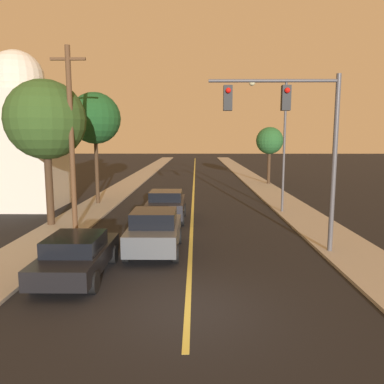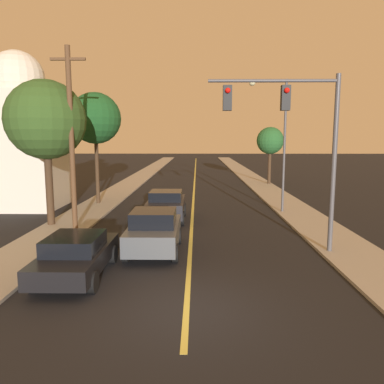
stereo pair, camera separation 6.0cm
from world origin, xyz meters
name	(u,v)px [view 1 (the left image)]	position (x,y,z in m)	size (l,w,h in m)	color
ground_plane	(188,311)	(0.00, 0.00, 0.00)	(200.00, 200.00, 0.00)	black
road_surface	(194,175)	(0.00, 36.00, 0.01)	(9.92, 80.00, 0.01)	black
sidewalk_left	(143,174)	(-6.21, 36.00, 0.06)	(2.50, 80.00, 0.12)	#9E998E
sidewalk_right	(246,175)	(6.21, 36.00, 0.06)	(2.50, 80.00, 0.12)	#9E998E
car_near_lane_front	(155,231)	(-1.39, 4.96, 0.85)	(2.00, 3.91, 1.68)	#474C51
car_near_lane_second	(166,205)	(-1.39, 10.66, 0.85)	(2.02, 3.87, 1.63)	black
car_outer_lane_front	(77,255)	(-3.57, 2.34, 0.72)	(1.94, 4.20, 1.39)	black
traffic_signal_mast	(296,127)	(3.88, 4.88, 4.82)	(4.79, 0.42, 6.59)	#47474C
streetlamp_right	(276,128)	(4.81, 12.73, 4.98)	(2.19, 0.36, 7.59)	#47474C
utility_pole_left	(71,136)	(-5.56, 8.30, 4.49)	(1.60, 0.24, 8.41)	#513823
tree_left_near	(46,120)	(-7.07, 9.18, 5.26)	(3.83, 3.83, 7.08)	#3D2B1C
tree_left_far	(95,119)	(-6.34, 15.46, 5.66)	(3.31, 3.31, 7.22)	#3D2B1C
tree_right_near	(270,141)	(7.13, 26.47, 4.15)	(2.53, 2.53, 5.33)	#3D2B1C
domed_building_left	(21,139)	(-10.95, 14.76, 4.37)	(4.98, 4.98, 9.78)	beige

